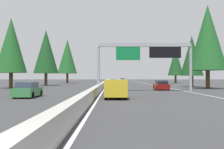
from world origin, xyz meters
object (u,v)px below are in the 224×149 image
at_px(minivan_mid_center, 115,88).
at_px(oncoming_near, 28,90).
at_px(conifer_right_far, 176,62).
at_px(conifer_left_far, 67,56).
at_px(sedan_mid_right, 161,85).
at_px(conifer_right_mid, 192,56).
at_px(sign_gantry_overhead, 146,53).
at_px(conifer_right_near, 208,38).
at_px(sedan_mid_left, 122,80).
at_px(conifer_left_mid, 46,52).
at_px(conifer_left_near, 11,45).
at_px(sedan_near_right, 113,83).

height_order(minivan_mid_center, oncoming_near, minivan_mid_center).
bearing_deg(conifer_right_far, minivan_mid_center, 162.03).
height_order(minivan_mid_center, conifer_left_far, conifer_left_far).
distance_m(sedan_mid_right, conifer_right_mid, 15.72).
relative_size(sign_gantry_overhead, conifer_right_far, 1.15).
xyz_separation_m(oncoming_near, conifer_right_near, (19.18, -23.94, 7.82)).
xyz_separation_m(sedan_mid_right, oncoming_near, (-14.90, 15.44, 0.00)).
relative_size(sedan_mid_left, conifer_right_far, 0.40).
distance_m(minivan_mid_center, conifer_left_far, 65.09).
bearing_deg(conifer_left_far, conifer_left_mid, 178.69).
bearing_deg(conifer_left_near, sedan_mid_right, -103.96).
bearing_deg(conifer_left_mid, oncoming_near, -169.07).
distance_m(sign_gantry_overhead, conifer_right_near, 14.81).
distance_m(sedan_mid_right, oncoming_near, 21.46).
distance_m(sign_gantry_overhead, sedan_mid_right, 7.03).
distance_m(oncoming_near, conifer_right_near, 31.66).
bearing_deg(conifer_right_mid, sign_gantry_overhead, 146.74).
relative_size(sedan_near_right, conifer_left_far, 0.31).
height_order(conifer_right_mid, conifer_right_far, conifer_right_far).
bearing_deg(sedan_near_right, sedan_mid_right, -161.26).
distance_m(conifer_right_far, conifer_left_far, 34.49).
bearing_deg(conifer_left_near, conifer_right_near, -93.24).
bearing_deg(minivan_mid_center, sedan_mid_left, -2.74).
distance_m(conifer_right_near, conifer_left_far, 52.30).
distance_m(conifer_right_near, conifer_left_mid, 35.03).
xyz_separation_m(conifer_left_mid, conifer_left_far, (26.08, -0.60, 0.87)).
bearing_deg(conifer_right_near, conifer_left_far, 35.34).
xyz_separation_m(sign_gantry_overhead, conifer_right_far, (49.35, -15.49, 1.55)).
relative_size(minivan_mid_center, oncoming_near, 1.14).
xyz_separation_m(sign_gantry_overhead, conifer_right_near, (8.88, -11.36, 3.34)).
xyz_separation_m(minivan_mid_center, conifer_left_far, (62.96, 14.66, 7.62)).
distance_m(sedan_mid_right, conifer_right_far, 46.89).
distance_m(sedan_mid_right, conifer_left_far, 52.34).
relative_size(sedan_mid_right, sedan_near_right, 1.00).
relative_size(conifer_left_near, conifer_left_mid, 0.96).
height_order(sign_gantry_overhead, conifer_left_far, conifer_left_far).
distance_m(minivan_mid_center, conifer_left_mid, 40.48).
relative_size(sedan_mid_right, conifer_left_far, 0.31).
relative_size(sedan_mid_right, conifer_right_far, 0.40).
distance_m(conifer_left_near, conifer_left_mid, 14.91).
distance_m(sign_gantry_overhead, conifer_left_far, 55.00).
relative_size(minivan_mid_center, conifer_right_near, 0.36).
xyz_separation_m(conifer_right_mid, conifer_left_far, (34.66, 29.95, 2.49)).
bearing_deg(conifer_left_mid, conifer_right_far, -55.67).
relative_size(sign_gantry_overhead, sedan_near_right, 2.88).
bearing_deg(oncoming_near, conifer_left_near, -155.97).
height_order(sedan_mid_right, conifer_right_far, conifer_right_far).
distance_m(sedan_near_right, conifer_right_mid, 18.36).
height_order(sedan_near_right, oncoming_near, same).
height_order(conifer_right_near, conifer_left_mid, conifer_right_near).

